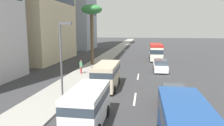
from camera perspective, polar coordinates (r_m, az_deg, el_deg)
ground_plane at (r=36.88m, az=7.61°, el=0.29°), size 198.00×198.00×0.00m
sidewalk_right at (r=37.60m, az=-2.77°, el=0.65°), size 162.00×3.48×0.15m
lane_stripe_mid at (r=17.69m, az=6.19°, el=-9.55°), size 3.20×0.16×0.01m
lane_stripe_far at (r=25.59m, az=7.05°, el=-3.66°), size 3.20×0.16×0.01m
minibus_lead at (r=39.12m, az=11.75°, el=3.09°), size 6.51×2.30×2.95m
van_second at (r=12.81m, az=-6.57°, el=-10.93°), size 4.63×2.05×2.23m
van_third at (r=20.33m, az=-1.48°, el=-3.04°), size 5.36×2.13×2.38m
car_fourth at (r=29.16m, az=12.89°, el=-0.71°), size 4.69×1.83×1.61m
van_fifth at (r=10.16m, az=18.83°, el=-15.83°), size 4.93×2.11×2.57m
car_sixth at (r=15.90m, az=16.39°, el=-9.16°), size 4.37×1.79×1.64m
pedestrian_near_lamp at (r=26.49m, az=-8.36°, el=-0.89°), size 0.30×0.36×1.67m
palm_tree at (r=33.50m, az=-5.53°, el=13.40°), size 3.24×3.24×9.18m
street_lamp at (r=16.06m, az=-13.23°, el=2.80°), size 0.24×0.97×6.07m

